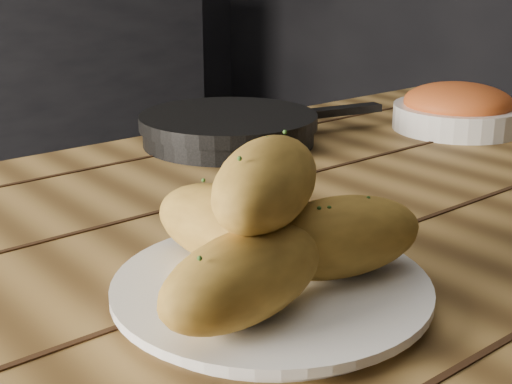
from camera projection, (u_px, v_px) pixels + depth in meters
The scene contains 5 objects.
table at pixel (299, 294), 0.82m from camera, with size 1.53×0.83×0.75m.
plate at pixel (271, 290), 0.59m from camera, with size 0.26×0.26×0.02m.
bread_rolls at pixel (269, 230), 0.57m from camera, with size 0.27×0.22×0.12m.
skillet at pixel (230, 128), 1.07m from camera, with size 0.40×0.27×0.05m.
bowl at pixel (457, 109), 1.15m from camera, with size 0.20×0.20×0.08m.
Camera 1 is at (-0.33, -1.07, 1.03)m, focal length 50.00 mm.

